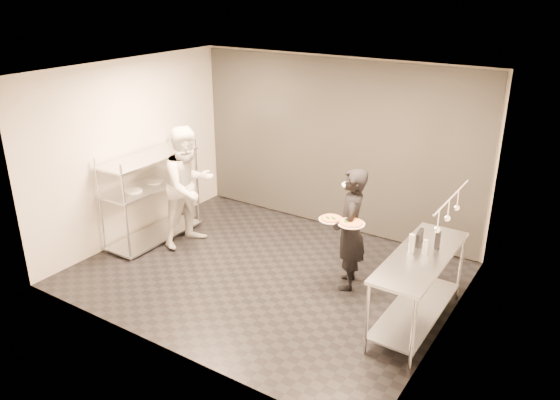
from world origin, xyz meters
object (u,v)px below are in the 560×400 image
Objects in this scene: pass_rack at (151,193)px; pos_monitor at (420,238)px; waiter at (350,230)px; bottle_clear at (425,247)px; pizza_plate_far at (351,223)px; bottle_green at (411,243)px; bottle_dark at (438,240)px; salad_plate at (353,184)px; prep_counter at (419,277)px; chef at (189,186)px; pizza_plate_near at (331,219)px.

pos_monitor is (4.21, 0.26, 0.23)m from pass_rack.
waiter reaches higher than bottle_clear.
pass_rack reaches higher than bottle_clear.
waiter is at bearing 164.77° from bottle_clear.
bottle_green reaches higher than pizza_plate_far.
bottle_dark is (1.06, 0.13, -0.01)m from pizza_plate_far.
salad_plate is at bearing 155.54° from bottle_clear.
pass_rack is at bearing 176.42° from pos_monitor.
pizza_plate_far is (-0.96, 0.12, 0.42)m from prep_counter.
pizza_plate_far is at bearing 176.66° from bottle_clear.
waiter is 4.79× the size of pizza_plate_far.
chef is at bearing -108.86° from waiter.
salad_plate is 1.38m from bottle_dark.
bottle_green is (-0.13, -0.00, 0.41)m from prep_counter.
salad_plate is at bearing -70.86° from chef.
chef is 3.61m from pos_monitor.
pizza_plate_far is (3.37, 0.12, 0.27)m from pass_rack.
bottle_dark is (1.33, 0.14, -0.00)m from pizza_plate_near.
pizza_plate_far is 1.06m from bottle_dark.
bottle_green reaches higher than bottle_dark.
bottle_clear is (3.74, -0.15, 0.07)m from chef.
bottle_clear is 0.75× the size of bottle_dark.
pizza_plate_near is at bearing -54.70° from waiter.
waiter reaches higher than bottle_dark.
chef is at bearing 173.64° from pos_monitor.
waiter is at bearing 158.93° from bottle_green.
pos_monitor is 1.35× the size of bottle_clear.
pizza_plate_far is at bearing 2.11° from pass_rack.
pass_rack is 4.62× the size of pizza_plate_far.
pass_rack is at bearing -168.90° from salad_plate.
prep_counter is 3.75m from chef.
chef is (-3.73, 0.21, 0.31)m from prep_counter.
chef is 8.15× the size of bottle_green.
pass_rack reaches higher than pizza_plate_near.
prep_counter is 0.96× the size of chef.
bottle_dark is at bearing -79.28° from chef.
waiter reaches higher than pass_rack.
bottle_dark is at bearing 5.96° from pizza_plate_near.
bottle_green reaches higher than prep_counter.
pizza_plate_near is 1.34m from bottle_dark.
pizza_plate_near is at bearing 177.88° from bottle_clear.
pizza_plate_far is at bearing -173.07° from bottle_dark.
bottle_dark is at bearing 62.49° from waiter.
bottle_green is (1.06, -0.62, -0.33)m from salad_plate.
bottle_dark reaches higher than pizza_plate_far.
waiter reaches higher than pos_monitor.
pizza_plate_far is at bearing 171.44° from bottle_green.
bottle_green is (3.60, -0.21, 0.10)m from chef.
bottle_green is at bearing -178.37° from prep_counter.
prep_counter is (4.33, 0.00, -0.14)m from pass_rack.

